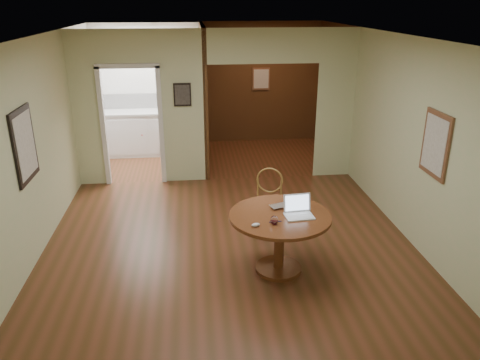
{
  "coord_description": "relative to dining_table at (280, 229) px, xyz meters",
  "views": [
    {
      "loc": [
        -0.45,
        -5.66,
        3.15
      ],
      "look_at": [
        0.12,
        -0.2,
        1.02
      ],
      "focal_mm": 35.0,
      "sensor_mm": 36.0,
      "label": 1
    }
  ],
  "objects": [
    {
      "name": "floor",
      "position": [
        -0.55,
        0.72,
        -0.56
      ],
      "size": [
        5.0,
        5.0,
        0.0
      ],
      "primitive_type": "plane",
      "color": "#4C2F15",
      "rests_on": "ground"
    },
    {
      "name": "room_shell",
      "position": [
        -1.02,
        3.82,
        0.72
      ],
      "size": [
        5.2,
        7.5,
        5.0
      ],
      "color": "white",
      "rests_on": "ground"
    },
    {
      "name": "dining_table",
      "position": [
        0.0,
        0.0,
        0.0
      ],
      "size": [
        1.22,
        1.22,
        0.76
      ],
      "rotation": [
        0.0,
        0.0,
        -0.1
      ],
      "color": "brown",
      "rests_on": "ground"
    },
    {
      "name": "chair",
      "position": [
        0.02,
        0.98,
        -0.03
      ],
      "size": [
        0.52,
        0.52,
        0.97
      ],
      "rotation": [
        0.0,
        0.0,
        -0.31
      ],
      "color": "olive",
      "rests_on": "ground"
    },
    {
      "name": "open_laptop",
      "position": [
        0.21,
        -0.02,
        0.26
      ],
      "size": [
        0.35,
        0.31,
        0.23
      ],
      "rotation": [
        0.0,
        0.0,
        0.09
      ],
      "color": "silver",
      "rests_on": "dining_table"
    },
    {
      "name": "closed_laptop",
      "position": [
        0.1,
        0.18,
        0.21
      ],
      "size": [
        0.4,
        0.32,
        0.03
      ],
      "primitive_type": "imported",
      "rotation": [
        0.0,
        0.0,
        0.34
      ],
      "color": "silver",
      "rests_on": "dining_table"
    },
    {
      "name": "mouse",
      "position": [
        -0.33,
        -0.28,
        0.22
      ],
      "size": [
        0.11,
        0.08,
        0.04
      ],
      "primitive_type": "ellipsoid",
      "rotation": [
        0.0,
        0.0,
        0.27
      ],
      "color": "silver",
      "rests_on": "dining_table"
    },
    {
      "name": "wine_glass",
      "position": [
        -0.11,
        -0.24,
        0.25
      ],
      "size": [
        0.09,
        0.09,
        0.1
      ],
      "primitive_type": null,
      "color": "white",
      "rests_on": "dining_table"
    },
    {
      "name": "pen",
      "position": [
        -0.09,
        -0.19,
        0.2
      ],
      "size": [
        0.15,
        0.02,
        0.01
      ],
      "primitive_type": "cylinder",
      "rotation": [
        0.0,
        1.57,
        0.09
      ],
      "color": "#0B1751",
      "rests_on": "dining_table"
    },
    {
      "name": "kitchen_cabinet",
      "position": [
        -1.9,
        4.92,
        -0.09
      ],
      "size": [
        2.06,
        0.6,
        0.94
      ],
      "color": "white",
      "rests_on": "ground"
    },
    {
      "name": "grocery_bag",
      "position": [
        -1.1,
        4.92,
        0.54
      ],
      "size": [
        0.34,
        0.3,
        0.33
      ],
      "primitive_type": "ellipsoid",
      "rotation": [
        0.0,
        0.0,
        0.04
      ],
      "color": "#BDAC8A",
      "rests_on": "kitchen_cabinet"
    }
  ]
}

